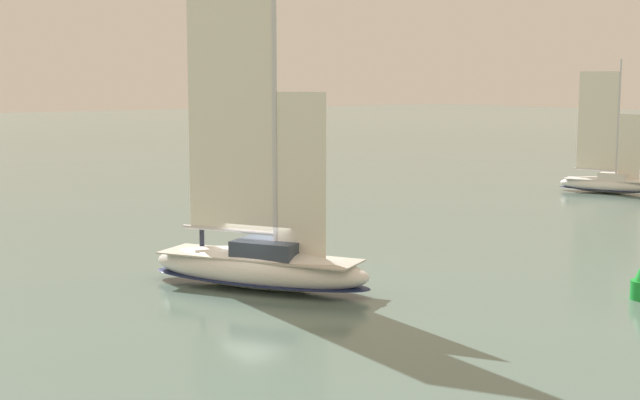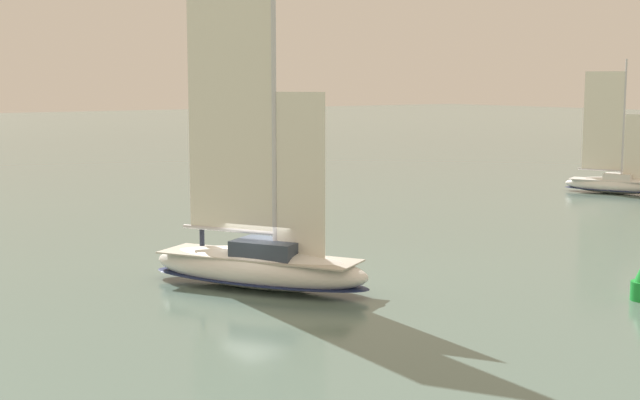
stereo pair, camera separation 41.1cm
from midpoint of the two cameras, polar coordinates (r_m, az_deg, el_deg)
The scene contains 3 objects.
ground_plane at distance 35.69m, azimuth -3.62°, elevation -5.61°, with size 400.00×400.00×0.00m, color slate.
sailboat_main at distance 35.46m, azimuth -3.62°, elevation -3.98°, with size 9.57×7.00×13.05m.
sailboat_moored_mid_channel at distance 68.41m, azimuth 18.43°, elevation 1.09°, with size 7.26×4.60×9.71m.
Camera 2 is at (29.72, -18.01, 8.19)m, focal length 50.00 mm.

